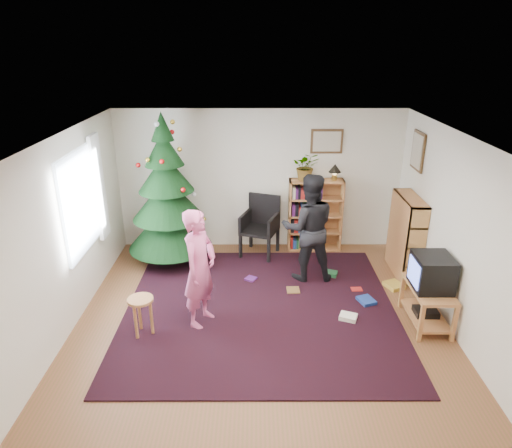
{
  "coord_description": "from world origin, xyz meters",
  "views": [
    {
      "loc": [
        -0.07,
        -5.27,
        3.58
      ],
      "look_at": [
        -0.06,
        0.81,
        1.1
      ],
      "focal_mm": 32.0,
      "sensor_mm": 36.0,
      "label": 1
    }
  ],
  "objects_px": {
    "crt_tv": "(432,272)",
    "picture_back": "(327,141)",
    "stool": "(141,307)",
    "picture_right": "(418,151)",
    "armchair": "(259,223)",
    "potted_plant": "(306,166)",
    "bookshelf_back": "(315,214)",
    "person_by_chair": "(308,228)",
    "person_standing": "(200,269)",
    "tv_stand": "(427,302)",
    "table_lamp": "(335,169)",
    "christmas_tree": "(168,203)",
    "bookshelf_right": "(406,235)"
  },
  "relations": [
    {
      "from": "tv_stand",
      "to": "bookshelf_right",
      "type": "bearing_deg",
      "value": 85.29
    },
    {
      "from": "picture_right",
      "to": "christmas_tree",
      "type": "height_order",
      "value": "christmas_tree"
    },
    {
      "from": "picture_back",
      "to": "bookshelf_right",
      "type": "height_order",
      "value": "picture_back"
    },
    {
      "from": "christmas_tree",
      "to": "bookshelf_back",
      "type": "height_order",
      "value": "christmas_tree"
    },
    {
      "from": "stool",
      "to": "table_lamp",
      "type": "relative_size",
      "value": 1.88
    },
    {
      "from": "picture_back",
      "to": "picture_right",
      "type": "distance_m",
      "value": 1.51
    },
    {
      "from": "armchair",
      "to": "stool",
      "type": "height_order",
      "value": "armchair"
    },
    {
      "from": "stool",
      "to": "potted_plant",
      "type": "xyz_separation_m",
      "value": [
        2.32,
        2.65,
        1.13
      ]
    },
    {
      "from": "person_standing",
      "to": "person_by_chair",
      "type": "bearing_deg",
      "value": -27.33
    },
    {
      "from": "person_standing",
      "to": "person_by_chair",
      "type": "relative_size",
      "value": 0.94
    },
    {
      "from": "potted_plant",
      "to": "stool",
      "type": "bearing_deg",
      "value": -131.29
    },
    {
      "from": "bookshelf_right",
      "to": "table_lamp",
      "type": "xyz_separation_m",
      "value": [
        -1.04,
        0.93,
        0.83
      ]
    },
    {
      "from": "crt_tv",
      "to": "picture_back",
      "type": "bearing_deg",
      "value": 112.92
    },
    {
      "from": "picture_back",
      "to": "table_lamp",
      "type": "bearing_deg",
      "value": -42.28
    },
    {
      "from": "tv_stand",
      "to": "stool",
      "type": "xyz_separation_m",
      "value": [
        -3.75,
        -0.26,
        0.1
      ]
    },
    {
      "from": "picture_right",
      "to": "person_by_chair",
      "type": "height_order",
      "value": "picture_right"
    },
    {
      "from": "picture_right",
      "to": "crt_tv",
      "type": "relative_size",
      "value": 1.16
    },
    {
      "from": "bookshelf_back",
      "to": "armchair",
      "type": "bearing_deg",
      "value": -170.95
    },
    {
      "from": "christmas_tree",
      "to": "bookshelf_right",
      "type": "xyz_separation_m",
      "value": [
        3.87,
        -0.44,
        -0.4
      ]
    },
    {
      "from": "picture_right",
      "to": "armchair",
      "type": "xyz_separation_m",
      "value": [
        -2.48,
        0.43,
        -1.38
      ]
    },
    {
      "from": "person_standing",
      "to": "person_by_chair",
      "type": "height_order",
      "value": "person_by_chair"
    },
    {
      "from": "bookshelf_right",
      "to": "stool",
      "type": "relative_size",
      "value": 2.4
    },
    {
      "from": "crt_tv",
      "to": "person_standing",
      "type": "bearing_deg",
      "value": 179.43
    },
    {
      "from": "picture_right",
      "to": "potted_plant",
      "type": "height_order",
      "value": "picture_right"
    },
    {
      "from": "armchair",
      "to": "table_lamp",
      "type": "bearing_deg",
      "value": 26.99
    },
    {
      "from": "picture_right",
      "to": "potted_plant",
      "type": "xyz_separation_m",
      "value": [
        -1.68,
        0.59,
        -0.4
      ]
    },
    {
      "from": "crt_tv",
      "to": "stool",
      "type": "height_order",
      "value": "crt_tv"
    },
    {
      "from": "armchair",
      "to": "table_lamp",
      "type": "xyz_separation_m",
      "value": [
        1.3,
        0.16,
        0.92
      ]
    },
    {
      "from": "stool",
      "to": "potted_plant",
      "type": "relative_size",
      "value": 1.1
    },
    {
      "from": "picture_right",
      "to": "armchair",
      "type": "distance_m",
      "value": 2.87
    },
    {
      "from": "christmas_tree",
      "to": "person_by_chair",
      "type": "bearing_deg",
      "value": -15.35
    },
    {
      "from": "crt_tv",
      "to": "person_standing",
      "type": "xyz_separation_m",
      "value": [
        -3.01,
        0.03,
        0.04
      ]
    },
    {
      "from": "christmas_tree",
      "to": "armchair",
      "type": "height_order",
      "value": "christmas_tree"
    },
    {
      "from": "bookshelf_back",
      "to": "person_standing",
      "type": "distance_m",
      "value": 2.97
    },
    {
      "from": "bookshelf_back",
      "to": "table_lamp",
      "type": "height_order",
      "value": "table_lamp"
    },
    {
      "from": "crt_tv",
      "to": "potted_plant",
      "type": "bearing_deg",
      "value": 120.71
    },
    {
      "from": "picture_right",
      "to": "crt_tv",
      "type": "xyz_separation_m",
      "value": [
        -0.26,
        -1.8,
        -1.18
      ]
    },
    {
      "from": "crt_tv",
      "to": "person_by_chair",
      "type": "bearing_deg",
      "value": 138.97
    },
    {
      "from": "armchair",
      "to": "table_lamp",
      "type": "distance_m",
      "value": 1.6
    },
    {
      "from": "christmas_tree",
      "to": "person_standing",
      "type": "bearing_deg",
      "value": -68.64
    },
    {
      "from": "person_by_chair",
      "to": "table_lamp",
      "type": "height_order",
      "value": "person_by_chair"
    },
    {
      "from": "picture_right",
      "to": "person_standing",
      "type": "relative_size",
      "value": 0.37
    },
    {
      "from": "bookshelf_back",
      "to": "stool",
      "type": "height_order",
      "value": "bookshelf_back"
    },
    {
      "from": "person_standing",
      "to": "armchair",
      "type": "bearing_deg",
      "value": 3.92
    },
    {
      "from": "crt_tv",
      "to": "armchair",
      "type": "relative_size",
      "value": 0.49
    },
    {
      "from": "tv_stand",
      "to": "person_by_chair",
      "type": "relative_size",
      "value": 0.5
    },
    {
      "from": "crt_tv",
      "to": "tv_stand",
      "type": "bearing_deg",
      "value": 0.0
    },
    {
      "from": "armchair",
      "to": "person_by_chair",
      "type": "distance_m",
      "value": 1.25
    },
    {
      "from": "tv_stand",
      "to": "table_lamp",
      "type": "height_order",
      "value": "table_lamp"
    },
    {
      "from": "bookshelf_back",
      "to": "person_by_chair",
      "type": "bearing_deg",
      "value": -102.59
    }
  ]
}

